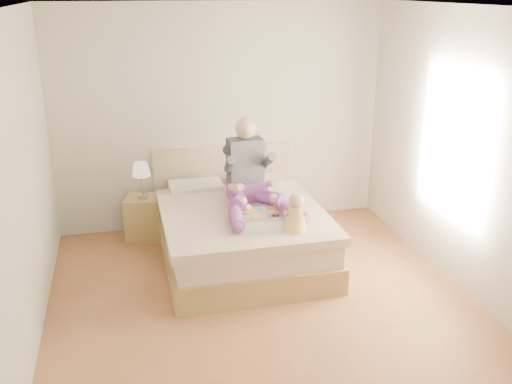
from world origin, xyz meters
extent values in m
cube|color=brown|center=(0.00, 0.00, 0.00)|extent=(4.00, 4.20, 0.01)
cube|color=white|center=(0.00, 0.00, 2.70)|extent=(4.00, 4.20, 0.02)
cube|color=beige|center=(0.00, 2.10, 1.35)|extent=(4.00, 0.02, 2.70)
cube|color=beige|center=(0.00, -2.10, 1.35)|extent=(4.00, 0.02, 2.70)
cube|color=beige|center=(-2.00, 0.00, 1.35)|extent=(0.02, 4.20, 2.70)
cube|color=beige|center=(2.00, 0.00, 1.35)|extent=(0.02, 4.20, 2.70)
cube|color=white|center=(1.99, 0.20, 1.40)|extent=(0.02, 1.30, 1.60)
cube|color=white|center=(1.98, 0.20, 1.40)|extent=(0.01, 1.18, 1.48)
cube|color=olive|center=(0.00, 1.02, 0.14)|extent=(1.68, 2.13, 0.28)
cube|color=beige|center=(0.00, 1.02, 0.40)|extent=(1.60, 2.05, 0.24)
cube|color=beige|center=(0.00, 0.87, 0.57)|extent=(1.70, 1.80, 0.09)
cube|color=#EEE6CE|center=(-0.38, 1.76, 0.59)|extent=(0.62, 0.40, 0.14)
cube|color=#EEE6CE|center=(0.38, 1.76, 0.59)|extent=(0.62, 0.40, 0.14)
cube|color=tan|center=(0.00, 2.09, 0.50)|extent=(1.70, 0.08, 1.00)
cube|color=olive|center=(-1.00, 1.82, 0.26)|extent=(0.49, 0.46, 0.51)
cylinder|color=silver|center=(-1.00, 1.79, 0.53)|extent=(0.11, 0.11, 0.04)
cylinder|color=silver|center=(-1.00, 1.79, 0.67)|extent=(0.02, 0.02, 0.24)
cone|color=beige|center=(-1.00, 1.79, 0.87)|extent=(0.21, 0.21, 0.15)
cube|color=#703585|center=(0.12, 1.24, 0.70)|extent=(0.42, 0.34, 0.19)
cube|color=#34333A|center=(0.12, 1.31, 1.03)|extent=(0.39, 0.25, 0.51)
sphere|color=#D7A886|center=(0.12, 1.27, 1.41)|extent=(0.23, 0.23, 0.23)
cylinder|color=#703585|center=(-0.03, 0.98, 0.69)|extent=(0.31, 0.57, 0.23)
cylinder|color=#703585|center=(-0.14, 0.57, 0.68)|extent=(0.19, 0.50, 0.13)
sphere|color=#703585|center=(-0.17, 0.34, 0.67)|extent=(0.12, 0.12, 0.12)
cylinder|color=#34333A|center=(-0.08, 1.15, 1.05)|extent=(0.11, 0.32, 0.26)
cylinder|color=#D7A886|center=(-0.06, 0.95, 0.86)|extent=(0.13, 0.33, 0.17)
sphere|color=#D7A886|center=(-0.02, 0.79, 0.76)|extent=(0.09, 0.09, 0.09)
cylinder|color=#703585|center=(0.30, 1.00, 0.69)|extent=(0.36, 0.56, 0.23)
cylinder|color=#703585|center=(0.45, 0.61, 0.68)|extent=(0.24, 0.50, 0.13)
sphere|color=#703585|center=(0.51, 0.38, 0.67)|extent=(0.12, 0.12, 0.12)
cylinder|color=#34333A|center=(0.34, 1.17, 1.05)|extent=(0.14, 0.32, 0.26)
cylinder|color=#D7A886|center=(0.34, 0.97, 0.86)|extent=(0.10, 0.33, 0.17)
sphere|color=#D7A886|center=(0.31, 0.81, 0.76)|extent=(0.09, 0.09, 0.09)
cube|color=silver|center=(0.13, 0.76, 0.62)|extent=(0.56, 0.46, 0.01)
cylinder|color=#46C8CC|center=(0.02, 0.78, 0.63)|extent=(0.30, 0.30, 0.02)
cylinder|color=#D18645|center=(0.02, 0.78, 0.65)|extent=(0.20, 0.20, 0.02)
cylinder|color=white|center=(-0.02, 0.93, 0.67)|extent=(0.09, 0.09, 0.10)
torus|color=white|center=(0.03, 0.92, 0.68)|extent=(0.02, 0.07, 0.07)
cylinder|color=#966D4A|center=(-0.02, 0.93, 0.72)|extent=(0.08, 0.08, 0.01)
cylinder|color=white|center=(0.27, 0.83, 0.63)|extent=(0.17, 0.17, 0.01)
cube|color=#D18645|center=(0.27, 0.83, 0.65)|extent=(0.10, 0.09, 0.02)
cylinder|color=white|center=(0.14, 0.64, 0.63)|extent=(0.17, 0.17, 0.01)
ellipsoid|color=#B5132A|center=(0.16, 0.63, 0.65)|extent=(0.04, 0.04, 0.01)
cylinder|color=white|center=(0.34, 0.80, 0.69)|extent=(0.08, 0.08, 0.13)
cylinder|color=gold|center=(0.34, 0.80, 0.69)|extent=(0.07, 0.07, 0.13)
cylinder|color=white|center=(0.29, 0.62, 0.65)|extent=(0.08, 0.08, 0.04)
cylinder|color=#441709|center=(0.29, 0.62, 0.64)|extent=(0.07, 0.07, 0.03)
cone|color=#E5BC48|center=(0.39, 0.28, 0.73)|extent=(0.23, 0.23, 0.25)
sphere|color=#D7A886|center=(0.39, 0.28, 0.91)|extent=(0.15, 0.15, 0.15)
cylinder|color=#D7A886|center=(0.36, 0.39, 0.65)|extent=(0.10, 0.18, 0.06)
sphere|color=#D7A886|center=(0.37, 0.48, 0.65)|extent=(0.05, 0.05, 0.05)
cylinder|color=#D7A886|center=(0.30, 0.30, 0.78)|extent=(0.09, 0.13, 0.10)
cylinder|color=#D7A886|center=(0.45, 0.38, 0.65)|extent=(0.05, 0.17, 0.06)
sphere|color=#D7A886|center=(0.47, 0.47, 0.65)|extent=(0.05, 0.05, 0.05)
cylinder|color=#D7A886|center=(0.48, 0.27, 0.78)|extent=(0.06, 0.13, 0.10)
camera|label=1|loc=(-1.18, -4.59, 2.86)|focal=40.00mm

